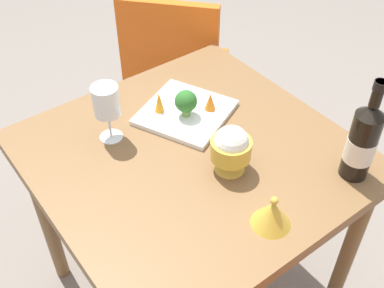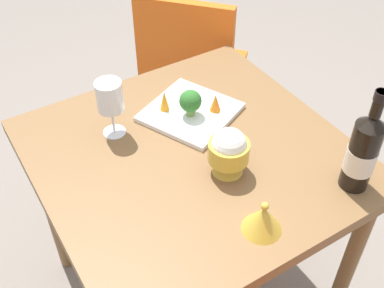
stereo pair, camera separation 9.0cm
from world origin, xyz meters
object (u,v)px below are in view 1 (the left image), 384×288
Objects in this scene: wine_bottle at (362,141)px; broccoli_floret at (186,102)px; chair_by_wall at (173,64)px; carrot_garnish_right at (159,102)px; rice_bowl_lid at (273,213)px; carrot_garnish_left at (210,101)px; wine_glass at (106,102)px; rice_bowl at (231,149)px; serving_plate at (185,112)px.

wine_bottle is 0.51m from broccoli_floret.
chair_by_wall is 2.83× the size of wine_bottle.
chair_by_wall is at bearing -128.95° from carrot_garnish_right.
wine_bottle is 0.30m from rice_bowl_lid.
carrot_garnish_left is 0.83× the size of carrot_garnish_right.
wine_bottle is at bearing 130.67° from wine_glass.
chair_by_wall is 14.71× the size of carrot_garnish_left.
carrot_garnish_right is (-0.02, -0.51, 0.01)m from rice_bowl_lid.
rice_bowl is 0.31m from carrot_garnish_right.
broccoli_floret is at bearing 58.73° from serving_plate.
rice_bowl_lid reaches higher than serving_plate.
broccoli_floret reaches higher than carrot_garnish_right.
wine_glass is (0.54, 0.45, 0.32)m from chair_by_wall.
carrot_garnish_left is at bearing -109.19° from rice_bowl_lid.
broccoli_floret is (0.01, 0.02, 0.06)m from serving_plate.
chair_by_wall is 9.91× the size of broccoli_floret.
carrot_garnish_right is (0.28, -0.52, -0.07)m from wine_bottle.
chair_by_wall is at bearing -95.36° from wine_bottle.
broccoli_floret is at bearing -97.59° from rice_bowl.
rice_bowl_lid is 0.30× the size of serving_plate.
wine_glass is 2.09× the size of broccoli_floret.
chair_by_wall is 0.62m from serving_plate.
rice_bowl_lid is 0.47m from serving_plate.
wine_glass is at bearing -15.61° from carrot_garnish_left.
wine_glass is 1.26× the size of rice_bowl.
wine_glass is 3.10× the size of carrot_garnish_left.
broccoli_floret is at bearing -73.07° from chair_by_wall.
carrot_garnish_left is 0.16m from carrot_garnish_right.
wine_glass is 0.27m from serving_plate.
wine_glass is (0.45, -0.52, 0.01)m from wine_bottle.
rice_bowl_lid is at bearing 79.86° from serving_plate.
carrot_garnish_left is (-0.07, 0.04, 0.04)m from serving_plate.
carrot_garnish_left is (0.24, 0.54, 0.24)m from chair_by_wall.
carrot_garnish_left is (-0.11, -0.22, -0.03)m from rice_bowl.
broccoli_floret reaches higher than rice_bowl_lid.
wine_glass is 2.56× the size of carrot_garnish_right.
rice_bowl_lid is (0.04, 0.20, -0.04)m from rice_bowl.
carrot_garnish_left is at bearing 148.39° from serving_plate.
chair_by_wall is 8.50× the size of rice_bowl_lid.
chair_by_wall is 0.77m from wine_glass.
broccoli_floret is (-0.23, 0.06, -0.06)m from wine_glass.
wine_glass is 0.32m from carrot_garnish_left.
rice_bowl is 0.25m from carrot_garnish_left.
wine_glass reaches higher than carrot_garnish_right.
carrot_garnish_left is (-0.30, 0.08, -0.08)m from wine_glass.
carrot_garnish_right is at bearing -80.84° from chair_by_wall.
carrot_garnish_left is at bearing 164.34° from broccoli_floret.
rice_bowl_lid is at bearing 79.02° from rice_bowl.
wine_glass reaches higher than rice_bowl_lid.
rice_bowl_lid reaches higher than carrot_garnish_left.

